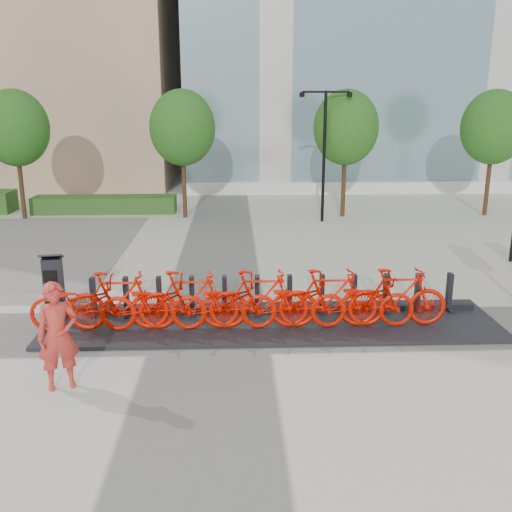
{
  "coord_description": "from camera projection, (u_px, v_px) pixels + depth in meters",
  "views": [
    {
      "loc": [
        0.51,
        -11.09,
        4.66
      ],
      "look_at": [
        1.0,
        1.5,
        1.2
      ],
      "focal_mm": 40.0,
      "sensor_mm": 36.0,
      "label": 1
    }
  ],
  "objects": [
    {
      "name": "dock_rail_posts",
      "position": [
        274.0,
        295.0,
        12.57
      ],
      "size": [
        8.02,
        0.5,
        0.85
      ],
      "primitive_type": null,
      "color": "black",
      "rests_on": "dock_pad"
    },
    {
      "name": "bike_4",
      "position": [
        224.0,
        302.0,
        11.69
      ],
      "size": [
        2.14,
        0.75,
        1.12
      ],
      "primitive_type": "imported",
      "rotation": [
        0.0,
        0.0,
        1.57
      ],
      "color": "red",
      "rests_on": "dock_pad"
    },
    {
      "name": "ground",
      "position": [
        211.0,
        331.0,
        11.9
      ],
      "size": [
        120.0,
        120.0,
        0.0
      ],
      "primitive_type": "plane",
      "color": "beige"
    },
    {
      "name": "bike_9",
      "position": [
        398.0,
        297.0,
        11.81
      ],
      "size": [
        2.08,
        0.59,
        1.25
      ],
      "primitive_type": "imported",
      "rotation": [
        0.0,
        0.0,
        1.57
      ],
      "color": "red",
      "rests_on": "dock_pad"
    },
    {
      "name": "tree_1",
      "position": [
        182.0,
        128.0,
        22.46
      ],
      "size": [
        2.6,
        2.6,
        5.1
      ],
      "color": "#3E2716",
      "rests_on": "ground"
    },
    {
      "name": "bike_0",
      "position": [
        82.0,
        304.0,
        11.58
      ],
      "size": [
        2.14,
        0.75,
        1.12
      ],
      "primitive_type": "imported",
      "rotation": [
        0.0,
        0.0,
        1.57
      ],
      "color": "red",
      "rests_on": "dock_pad"
    },
    {
      "name": "worker_red",
      "position": [
        58.0,
        336.0,
        9.34
      ],
      "size": [
        0.78,
        0.65,
        1.84
      ],
      "primitive_type": "imported",
      "rotation": [
        0.0,
        0.0,
        0.36
      ],
      "color": "red",
      "rests_on": "ground"
    },
    {
      "name": "bike_6",
      "position": [
        294.0,
        302.0,
        11.75
      ],
      "size": [
        2.14,
        0.75,
        1.12
      ],
      "primitive_type": "imported",
      "rotation": [
        0.0,
        0.0,
        1.57
      ],
      "color": "red",
      "rests_on": "dock_pad"
    },
    {
      "name": "dock_pad",
      "position": [
        272.0,
        323.0,
        12.23
      ],
      "size": [
        9.6,
        2.4,
        0.08
      ],
      "primitive_type": "cube",
      "color": "black",
      "rests_on": "ground"
    },
    {
      "name": "tree_2",
      "position": [
        346.0,
        128.0,
        22.7
      ],
      "size": [
        2.6,
        2.6,
        5.1
      ],
      "color": "#3E2716",
      "rests_on": "ground"
    },
    {
      "name": "streetlamp",
      "position": [
        324.0,
        141.0,
        21.82
      ],
      "size": [
        2.0,
        0.2,
        5.0
      ],
      "color": "black",
      "rests_on": "ground"
    },
    {
      "name": "bike_8",
      "position": [
        363.0,
        301.0,
        11.8
      ],
      "size": [
        2.14,
        0.75,
        1.12
      ],
      "primitive_type": "imported",
      "rotation": [
        0.0,
        0.0,
        1.57
      ],
      "color": "red",
      "rests_on": "dock_pad"
    },
    {
      "name": "hedge_b",
      "position": [
        105.0,
        204.0,
        24.34
      ],
      "size": [
        6.0,
        1.2,
        0.7
      ],
      "primitive_type": "cube",
      "color": "#2B541D",
      "rests_on": "ground"
    },
    {
      "name": "kiosk",
      "position": [
        54.0,
        288.0,
        12.14
      ],
      "size": [
        0.5,
        0.44,
        1.5
      ],
      "rotation": [
        0.0,
        0.0,
        0.12
      ],
      "color": "black",
      "rests_on": "dock_pad"
    },
    {
      "name": "bike_7",
      "position": [
        329.0,
        298.0,
        11.76
      ],
      "size": [
        2.08,
        0.59,
        1.25
      ],
      "primitive_type": "imported",
      "rotation": [
        0.0,
        0.0,
        1.57
      ],
      "color": "red",
      "rests_on": "dock_pad"
    },
    {
      "name": "tree_0",
      "position": [
        15.0,
        128.0,
        22.21
      ],
      "size": [
        2.6,
        2.6,
        5.1
      ],
      "color": "#3E2716",
      "rests_on": "ground"
    },
    {
      "name": "tree_3",
      "position": [
        494.0,
        127.0,
        22.93
      ],
      "size": [
        2.6,
        2.6,
        5.1
      ],
      "color": "#3E2716",
      "rests_on": "ground"
    },
    {
      "name": "bike_3",
      "position": [
        189.0,
        300.0,
        11.65
      ],
      "size": [
        2.08,
        0.59,
        1.25
      ],
      "primitive_type": "imported",
      "rotation": [
        0.0,
        0.0,
        1.57
      ],
      "color": "red",
      "rests_on": "dock_pad"
    },
    {
      "name": "bike_5",
      "position": [
        259.0,
        299.0,
        11.7
      ],
      "size": [
        2.08,
        0.59,
        1.25
      ],
      "primitive_type": "imported",
      "rotation": [
        0.0,
        0.0,
        1.57
      ],
      "color": "red",
      "rests_on": "dock_pad"
    },
    {
      "name": "bike_2",
      "position": [
        153.0,
        303.0,
        11.64
      ],
      "size": [
        2.14,
        0.75,
        1.12
      ],
      "primitive_type": "imported",
      "rotation": [
        0.0,
        0.0,
        1.57
      ],
      "color": "red",
      "rests_on": "dock_pad"
    },
    {
      "name": "bike_1",
      "position": [
        118.0,
        301.0,
        11.6
      ],
      "size": [
        2.08,
        0.59,
        1.25
      ],
      "primitive_type": "imported",
      "rotation": [
        0.0,
        0.0,
        1.57
      ],
      "color": "red",
      "rests_on": "dock_pad"
    }
  ]
}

